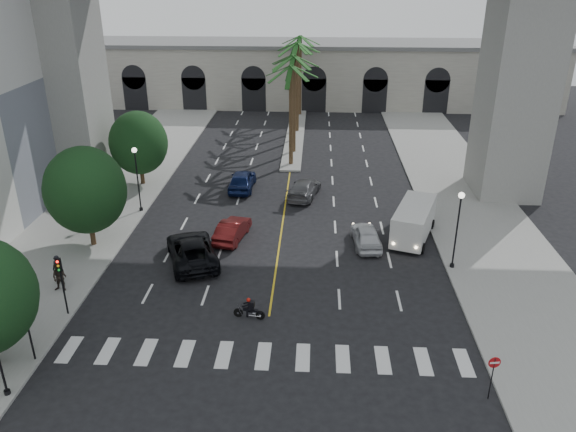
# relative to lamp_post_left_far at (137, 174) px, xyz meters

# --- Properties ---
(ground) EXTENTS (140.00, 140.00, 0.00)m
(ground) POSITION_rel_lamp_post_left_far_xyz_m (11.40, -16.00, -3.22)
(ground) COLOR black
(ground) RESTS_ON ground
(sidewalk_left) EXTENTS (8.00, 100.00, 0.15)m
(sidewalk_left) POSITION_rel_lamp_post_left_far_xyz_m (-3.60, -1.00, -3.15)
(sidewalk_left) COLOR gray
(sidewalk_left) RESTS_ON ground
(sidewalk_right) EXTENTS (8.00, 100.00, 0.15)m
(sidewalk_right) POSITION_rel_lamp_post_left_far_xyz_m (26.40, -1.00, -3.15)
(sidewalk_right) COLOR gray
(sidewalk_right) RESTS_ON ground
(median) EXTENTS (2.00, 24.00, 0.20)m
(median) POSITION_rel_lamp_post_left_far_xyz_m (11.40, 22.00, -3.12)
(median) COLOR gray
(median) RESTS_ON ground
(pier_building) EXTENTS (71.00, 10.50, 8.50)m
(pier_building) POSITION_rel_lamp_post_left_far_xyz_m (11.40, 39.00, 1.04)
(pier_building) COLOR beige
(pier_building) RESTS_ON ground
(palm_a) EXTENTS (3.20, 3.20, 10.30)m
(palm_a) POSITION_rel_lamp_post_left_far_xyz_m (11.40, 12.00, 5.88)
(palm_a) COLOR #47331E
(palm_a) RESTS_ON ground
(palm_b) EXTENTS (3.20, 3.20, 10.60)m
(palm_b) POSITION_rel_lamp_post_left_far_xyz_m (11.50, 16.00, 6.15)
(palm_b) COLOR #47331E
(palm_b) RESTS_ON ground
(palm_c) EXTENTS (3.20, 3.20, 10.10)m
(palm_c) POSITION_rel_lamp_post_left_far_xyz_m (11.20, 20.00, 5.69)
(palm_c) COLOR #47331E
(palm_c) RESTS_ON ground
(palm_d) EXTENTS (3.20, 3.20, 10.90)m
(palm_d) POSITION_rel_lamp_post_left_far_xyz_m (11.55, 24.00, 6.43)
(palm_d) COLOR #47331E
(palm_d) RESTS_ON ground
(palm_e) EXTENTS (3.20, 3.20, 10.40)m
(palm_e) POSITION_rel_lamp_post_left_far_xyz_m (11.30, 28.00, 5.97)
(palm_e) COLOR #47331E
(palm_e) RESTS_ON ground
(palm_f) EXTENTS (3.20, 3.20, 10.70)m
(palm_f) POSITION_rel_lamp_post_left_far_xyz_m (11.60, 32.00, 6.24)
(palm_f) COLOR #47331E
(palm_f) RESTS_ON ground
(street_tree_mid) EXTENTS (5.44, 5.44, 7.21)m
(street_tree_mid) POSITION_rel_lamp_post_left_far_xyz_m (-1.60, -6.00, 0.99)
(street_tree_mid) COLOR #382616
(street_tree_mid) RESTS_ON ground
(street_tree_far) EXTENTS (5.04, 5.04, 6.68)m
(street_tree_far) POSITION_rel_lamp_post_left_far_xyz_m (-1.60, 6.00, 0.68)
(street_tree_far) COLOR #382616
(street_tree_far) RESTS_ON ground
(lamp_post_left_far) EXTENTS (0.40, 0.40, 5.35)m
(lamp_post_left_far) POSITION_rel_lamp_post_left_far_xyz_m (0.00, 0.00, 0.00)
(lamp_post_left_far) COLOR black
(lamp_post_left_far) RESTS_ON ground
(lamp_post_right) EXTENTS (0.40, 0.40, 5.35)m
(lamp_post_right) POSITION_rel_lamp_post_left_far_xyz_m (22.80, -8.00, 0.00)
(lamp_post_right) COLOR black
(lamp_post_right) RESTS_ON ground
(traffic_signal_near) EXTENTS (0.25, 0.18, 3.65)m
(traffic_signal_near) POSITION_rel_lamp_post_left_far_xyz_m (0.10, -18.50, -0.71)
(traffic_signal_near) COLOR black
(traffic_signal_near) RESTS_ON ground
(traffic_signal_far) EXTENTS (0.25, 0.18, 3.65)m
(traffic_signal_far) POSITION_rel_lamp_post_left_far_xyz_m (0.10, -14.50, -0.71)
(traffic_signal_far) COLOR black
(traffic_signal_far) RESTS_ON ground
(motorcycle_rider) EXTENTS (1.80, 0.51, 1.30)m
(motorcycle_rider) POSITION_rel_lamp_post_left_far_xyz_m (10.36, -14.22, -2.63)
(motorcycle_rider) COLOR black
(motorcycle_rider) RESTS_ON ground
(car_a) EXTENTS (2.17, 4.58, 1.51)m
(car_a) POSITION_rel_lamp_post_left_far_xyz_m (17.48, -4.93, -2.46)
(car_a) COLOR silver
(car_a) RESTS_ON ground
(car_b) EXTENTS (2.35, 4.67, 1.47)m
(car_b) POSITION_rel_lamp_post_left_far_xyz_m (7.98, -4.40, -2.49)
(car_b) COLOR #571111
(car_b) RESTS_ON ground
(car_c) EXTENTS (4.81, 6.80, 1.72)m
(car_c) POSITION_rel_lamp_post_left_far_xyz_m (5.79, -7.89, -2.36)
(car_c) COLOR black
(car_c) RESTS_ON ground
(car_d) EXTENTS (3.14, 5.44, 1.48)m
(car_d) POSITION_rel_lamp_post_left_far_xyz_m (12.90, 3.92, -2.48)
(car_d) COLOR #5D5D61
(car_d) RESTS_ON ground
(car_e) EXTENTS (2.14, 5.08, 1.72)m
(car_e) POSITION_rel_lamp_post_left_far_xyz_m (7.43, 5.36, -2.36)
(car_e) COLOR #0F1C4A
(car_e) RESTS_ON ground
(cargo_van) EXTENTS (3.99, 6.27, 2.51)m
(cargo_van) POSITION_rel_lamp_post_left_far_xyz_m (20.88, -3.66, -1.83)
(cargo_van) COLOR silver
(cargo_van) RESTS_ON ground
(pedestrian_a) EXTENTS (0.73, 0.53, 1.84)m
(pedestrian_a) POSITION_rel_lamp_post_left_far_xyz_m (-1.73, -11.27, -2.15)
(pedestrian_a) COLOR black
(pedestrian_a) RESTS_ON sidewalk_left
(pedestrian_b) EXTENTS (0.90, 0.71, 1.81)m
(pedestrian_b) POSITION_rel_lamp_post_left_far_xyz_m (-1.26, -12.13, -2.16)
(pedestrian_b) COLOR black
(pedestrian_b) RESTS_ON sidewalk_left
(do_not_enter_sign) EXTENTS (0.57, 0.11, 2.32)m
(do_not_enter_sign) POSITION_rel_lamp_post_left_far_xyz_m (21.90, -20.00, -1.54)
(do_not_enter_sign) COLOR black
(do_not_enter_sign) RESTS_ON ground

